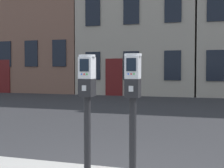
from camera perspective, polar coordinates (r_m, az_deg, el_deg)
The scene contains 2 objects.
parking_meter_near_kerb at distance 4.36m, azimuth -4.23°, elevation -1.27°, with size 0.23×0.26×1.53m.
parking_meter_twin_adjacent at distance 4.16m, azimuth 3.56°, elevation -1.40°, with size 0.23×0.26×1.53m.
Camera 1 is at (1.60, -4.13, 1.48)m, focal length 53.95 mm.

